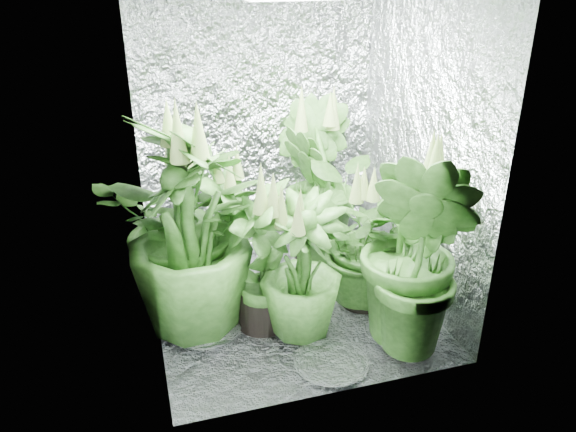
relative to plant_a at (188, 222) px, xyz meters
The scene contains 12 objects.
ground 0.81m from the plant_a, 20.88° to the right, with size 1.60×1.60×0.00m, color silver.
walls 0.75m from the plant_a, 20.88° to the right, with size 1.62×1.62×2.00m.
plant_a is the anchor object (origin of this frame).
plant_b 0.30m from the plant_a, 26.21° to the left, with size 0.63×0.63×0.94m.
plant_c 0.98m from the plant_a, 21.69° to the left, with size 0.83×0.83×1.21m.
plant_d 0.28m from the plant_a, 95.76° to the right, with size 0.94×0.94×1.35m.
plant_e 1.06m from the plant_a, 17.03° to the right, with size 0.86×0.86×0.92m.
plant_f 0.51m from the plant_a, 45.34° to the right, with size 0.55×0.55×0.98m.
plant_g 1.33m from the plant_a, 35.80° to the right, with size 0.79×0.79×1.24m.
plant_h 0.75m from the plant_a, 42.56° to the right, with size 0.65×0.65×0.91m.
circulation_fan 1.22m from the plant_a, ahead, with size 0.19×0.31×0.37m.
plant_label 1.42m from the plant_a, 35.34° to the right, with size 0.04×0.01×0.07m, color white.
Camera 1 is at (-0.84, -2.81, 1.96)m, focal length 35.00 mm.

